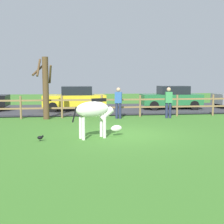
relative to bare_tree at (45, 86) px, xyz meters
The scene contains 10 objects.
ground_plane 6.01m from the bare_tree, 54.97° to the right, with size 60.00×60.00×0.00m, color #3D7528.
parking_asphalt 5.89m from the bare_tree, 54.16° to the left, with size 28.00×7.40×0.05m, color #38383D.
paddock_fence 3.13m from the bare_tree, ahead, with size 21.39×0.11×1.20m.
bare_tree is the anchor object (origin of this frame).
zebra 5.80m from the bare_tree, 68.16° to the right, with size 1.87×0.90×1.41m.
crow_on_grass 5.84m from the bare_tree, 87.29° to the right, with size 0.21×0.10×0.20m.
parked_car_green 8.94m from the bare_tree, 25.20° to the left, with size 4.05×1.98×1.56m.
parked_car_yellow 4.13m from the bare_tree, 67.67° to the left, with size 4.04×1.95×1.56m.
visitor_left_of_tree 6.51m from the bare_tree, ahead, with size 0.38×0.26×1.64m.
visitor_right_of_tree 3.86m from the bare_tree, ahead, with size 0.41×0.31×1.64m.
Camera 1 is at (-1.98, -11.11, 2.11)m, focal length 48.16 mm.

